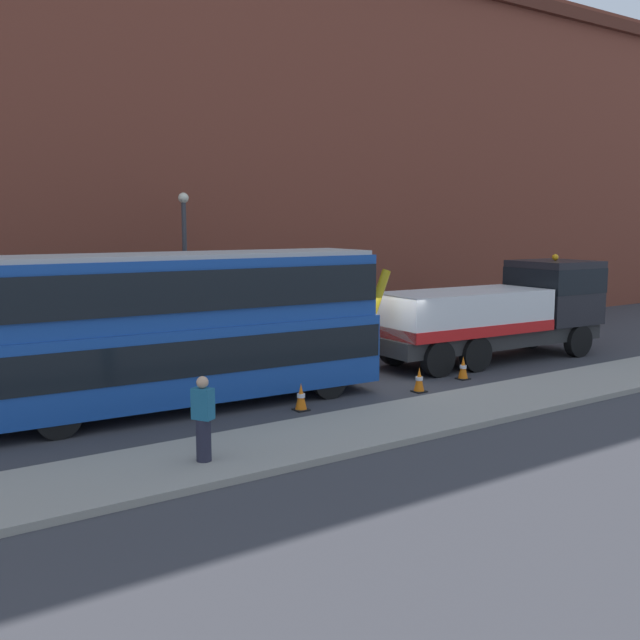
{
  "coord_description": "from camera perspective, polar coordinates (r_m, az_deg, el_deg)",
  "views": [
    {
      "loc": [
        -13.8,
        -17.17,
        4.85
      ],
      "look_at": [
        -1.89,
        0.16,
        2.0
      ],
      "focal_mm": 40.78,
      "sensor_mm": 36.0,
      "label": 1
    }
  ],
  "objects": [
    {
      "name": "near_kerb",
      "position": [
        19.53,
        11.98,
        -6.6
      ],
      "size": [
        60.0,
        2.8,
        0.15
      ],
      "primitive_type": "cube",
      "color": "gray",
      "rests_on": "ground_plane"
    },
    {
      "name": "building_facade",
      "position": [
        29.06,
        -6.11,
        14.04
      ],
      "size": [
        60.0,
        1.5,
        16.0
      ],
      "color": "brown",
      "rests_on": "ground_plane"
    },
    {
      "name": "recovery_tow_truck",
      "position": [
        26.32,
        13.96,
        0.75
      ],
      "size": [
        10.2,
        3.09,
        3.67
      ],
      "rotation": [
        0.0,
        0.0,
        -0.05
      ],
      "color": "#2D2D2D",
      "rests_on": "ground_plane"
    },
    {
      "name": "double_decker_bus",
      "position": [
        19.05,
        -11.02,
        -0.32
      ],
      "size": [
        11.14,
        3.11,
        4.06
      ],
      "rotation": [
        0.0,
        0.0,
        -0.05
      ],
      "color": "#19479E",
      "rests_on": "ground_plane"
    },
    {
      "name": "pedestrian_onlooker",
      "position": [
        14.6,
        -9.15,
        -7.74
      ],
      "size": [
        0.43,
        0.48,
        1.71
      ],
      "rotation": [
        0.0,
        0.0,
        0.53
      ],
      "color": "#232333",
      "rests_on": "near_kerb"
    },
    {
      "name": "street_lamp",
      "position": [
        25.4,
        -10.55,
        4.48
      ],
      "size": [
        0.36,
        0.36,
        5.83
      ],
      "color": "#38383D",
      "rests_on": "ground_plane"
    },
    {
      "name": "ground_plane",
      "position": [
        22.55,
        4.21,
        -4.72
      ],
      "size": [
        120.0,
        120.0,
        0.0
      ],
      "primitive_type": "plane",
      "color": "#38383D"
    },
    {
      "name": "traffic_cone_midway",
      "position": [
        21.06,
        7.79,
        -4.72
      ],
      "size": [
        0.36,
        0.36,
        0.72
      ],
      "color": "orange",
      "rests_on": "ground_plane"
    },
    {
      "name": "traffic_cone_near_bus",
      "position": [
        18.88,
        -1.5,
        -6.1
      ],
      "size": [
        0.36,
        0.36,
        0.72
      ],
      "color": "orange",
      "rests_on": "ground_plane"
    },
    {
      "name": "traffic_cone_near_truck",
      "position": [
        22.96,
        11.17,
        -3.75
      ],
      "size": [
        0.36,
        0.36,
        0.72
      ],
      "color": "orange",
      "rests_on": "ground_plane"
    }
  ]
}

